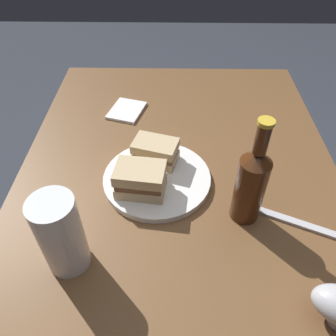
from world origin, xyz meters
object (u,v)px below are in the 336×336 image
sandwich_half_right (140,180)px  cider_bottle (251,183)px  plate (157,179)px  sandwich_half_left (155,152)px  pint_glass (62,238)px  napkin (127,110)px  fork (299,224)px

sandwich_half_right → cider_bottle: (-0.05, -0.22, 0.05)m
sandwich_half_right → cider_bottle: bearing=-103.2°
plate → cider_bottle: bearing=-116.7°
plate → sandwich_half_left: sandwich_half_left is taller
plate → pint_glass: size_ratio=1.50×
plate → napkin: bearing=19.7°
sandwich_half_left → fork: 0.36m
sandwich_half_left → napkin: (0.23, 0.10, -0.04)m
sandwich_half_right → pint_glass: bearing=143.8°
sandwich_half_right → plate: bearing=-37.6°
plate → napkin: size_ratio=2.28×
napkin → fork: (-0.41, -0.40, -0.00)m
sandwich_half_right → sandwich_half_left: bearing=-16.1°
plate → cider_bottle: 0.23m
plate → cider_bottle: cider_bottle is taller
plate → napkin: plate is taller
plate → sandwich_half_right: sandwich_half_right is taller
sandwich_half_left → sandwich_half_right: 0.10m
pint_glass → cider_bottle: size_ratio=0.68×
fork → napkin: bearing=-21.4°
plate → pint_glass: pint_glass is taller
sandwich_half_right → pint_glass: 0.21m
plate → sandwich_half_right: bearing=142.4°
fork → pint_glass: bearing=35.0°
sandwich_half_left → pint_glass: bearing=150.4°
cider_bottle → napkin: size_ratio=2.24×
plate → pint_glass: 0.27m
plate → sandwich_half_left: (0.05, 0.01, 0.04)m
sandwich_half_left → cider_bottle: 0.25m
plate → sandwich_half_left: 0.07m
pint_glass → cider_bottle: (0.12, -0.35, 0.02)m
sandwich_half_left → plate: bearing=-174.7°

